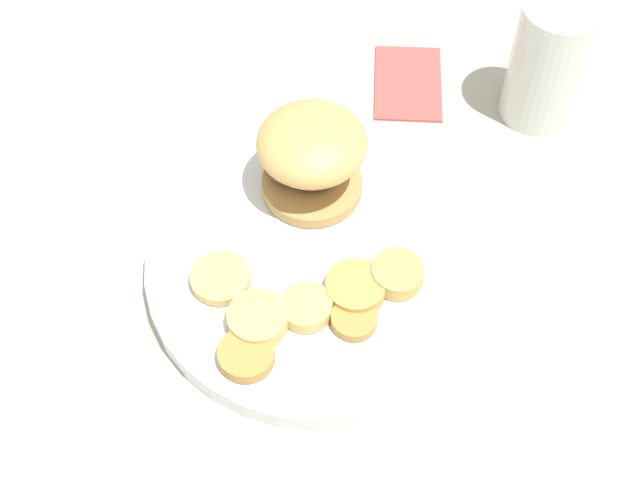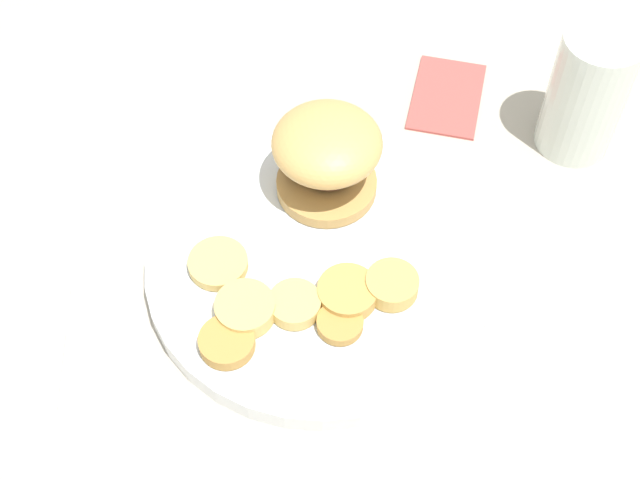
% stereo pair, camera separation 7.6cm
% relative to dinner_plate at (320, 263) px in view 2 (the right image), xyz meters
% --- Properties ---
extents(ground_plane, '(4.00, 4.00, 0.00)m').
position_rel_dinner_plate_xyz_m(ground_plane, '(0.00, 0.00, -0.01)').
color(ground_plane, '#B2A899').
extents(dinner_plate, '(0.31, 0.31, 0.02)m').
position_rel_dinner_plate_xyz_m(dinner_plate, '(0.00, 0.00, 0.00)').
color(dinner_plate, white).
rests_on(dinner_plate, ground_plane).
extents(sandwich, '(0.11, 0.11, 0.09)m').
position_rel_dinner_plate_xyz_m(sandwich, '(0.02, -0.08, 0.06)').
color(sandwich, tan).
rests_on(sandwich, dinner_plate).
extents(potato_round_0, '(0.05, 0.05, 0.01)m').
position_rel_dinner_plate_xyz_m(potato_round_0, '(0.04, 0.11, 0.02)').
color(potato_round_0, '#BC8942').
rests_on(potato_round_0, dinner_plate).
extents(potato_round_1, '(0.04, 0.04, 0.01)m').
position_rel_dinner_plate_xyz_m(potato_round_1, '(-0.00, 0.06, 0.02)').
color(potato_round_1, '#DBB766').
rests_on(potato_round_1, dinner_plate).
extents(potato_round_2, '(0.05, 0.05, 0.01)m').
position_rel_dinner_plate_xyz_m(potato_round_2, '(0.08, 0.04, 0.02)').
color(potato_round_2, '#DBB766').
rests_on(potato_round_2, dinner_plate).
extents(potato_round_3, '(0.04, 0.04, 0.01)m').
position_rel_dinner_plate_xyz_m(potato_round_3, '(-0.04, 0.06, 0.02)').
color(potato_round_3, '#BC8942').
rests_on(potato_round_3, dinner_plate).
extents(potato_round_4, '(0.05, 0.05, 0.01)m').
position_rel_dinner_plate_xyz_m(potato_round_4, '(-0.04, 0.03, 0.02)').
color(potato_round_4, tan).
rests_on(potato_round_4, dinner_plate).
extents(potato_round_5, '(0.05, 0.05, 0.02)m').
position_rel_dinner_plate_xyz_m(potato_round_5, '(0.04, 0.08, 0.02)').
color(potato_round_5, '#DBB766').
rests_on(potato_round_5, dinner_plate).
extents(potato_round_6, '(0.05, 0.05, 0.02)m').
position_rel_dinner_plate_xyz_m(potato_round_6, '(-0.07, 0.01, 0.02)').
color(potato_round_6, tan).
rests_on(potato_round_6, dinner_plate).
extents(fork, '(0.09, 0.17, 0.00)m').
position_rel_dinner_plate_xyz_m(fork, '(0.17, 0.18, -0.01)').
color(fork, silver).
rests_on(fork, ground_plane).
extents(drinking_glass, '(0.07, 0.07, 0.13)m').
position_rel_dinner_plate_xyz_m(drinking_glass, '(-0.18, -0.24, 0.05)').
color(drinking_glass, silver).
rests_on(drinking_glass, ground_plane).
extents(napkin, '(0.09, 0.12, 0.01)m').
position_rel_dinner_plate_xyz_m(napkin, '(-0.04, -0.25, -0.01)').
color(napkin, '#B24C47').
rests_on(napkin, ground_plane).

